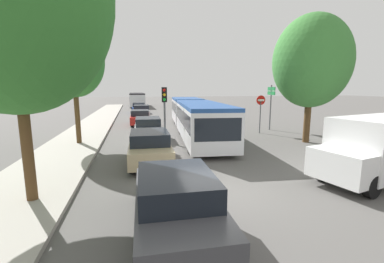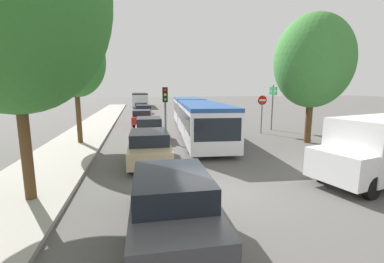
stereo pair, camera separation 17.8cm
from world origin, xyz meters
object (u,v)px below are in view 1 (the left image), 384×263
at_px(queued_car_red, 140,117).
at_px(tree_left_mid, 73,60).
at_px(city_bus_rear, 137,99).
at_px(queued_car_blue, 139,108).
at_px(queued_car_graphite, 176,202).
at_px(queued_car_tan, 150,147).
at_px(queued_car_silver, 141,111).
at_px(direction_sign_post, 271,98).
at_px(white_van, 380,147).
at_px(no_entry_sign, 261,108).
at_px(tree_right_near, 311,64).
at_px(traffic_light, 164,102).
at_px(articulated_bus, 194,114).
at_px(queued_car_white, 148,128).

xyz_separation_m(queued_car_red, tree_left_mid, (-3.80, -7.81, 4.20)).
bearing_deg(city_bus_rear, queued_car_blue, 179.89).
height_order(queued_car_graphite, queued_car_tan, queued_car_graphite).
xyz_separation_m(queued_car_silver, direction_sign_post, (9.85, -11.11, 1.80)).
bearing_deg(queued_car_blue, white_van, -162.85).
relative_size(no_entry_sign, tree_right_near, 0.37).
distance_m(no_entry_sign, direction_sign_post, 2.10).
bearing_deg(queued_car_red, queued_car_graphite, -177.34).
bearing_deg(city_bus_rear, white_van, -169.61).
bearing_deg(queued_car_graphite, queued_car_silver, 1.67).
xyz_separation_m(city_bus_rear, tree_left_mid, (-4.00, -33.19, 3.45)).
relative_size(queued_car_blue, direction_sign_post, 1.13).
xyz_separation_m(city_bus_rear, queued_car_blue, (0.01, -13.36, -0.74)).
distance_m(queued_car_graphite, direction_sign_post, 16.66).
relative_size(queued_car_silver, white_van, 0.81).
xyz_separation_m(queued_car_graphite, queued_car_silver, (0.10, 24.35, 0.01)).
bearing_deg(direction_sign_post, queued_car_silver, -40.95).
relative_size(queued_car_graphite, queued_car_red, 1.06).
distance_m(queued_car_tan, traffic_light, 4.80).
relative_size(queued_car_red, tree_left_mid, 0.58).
distance_m(queued_car_graphite, white_van, 7.99).
xyz_separation_m(city_bus_rear, traffic_light, (1.07, -33.62, 1.05)).
relative_size(city_bus_rear, queued_car_silver, 2.70).
bearing_deg(queued_car_silver, articulated_bus, -160.18).
relative_size(queued_car_red, queued_car_blue, 0.99).
relative_size(queued_car_blue, white_van, 0.77).
bearing_deg(queued_car_white, direction_sign_post, -79.76).
relative_size(white_van, no_entry_sign, 1.89).
height_order(no_entry_sign, tree_left_mid, tree_left_mid).
height_order(traffic_light, tree_left_mid, tree_left_mid).
bearing_deg(queued_car_red, queued_car_tan, -177.88).
relative_size(articulated_bus, white_van, 3.11).
height_order(queued_car_red, direction_sign_post, direction_sign_post).
xyz_separation_m(queued_car_graphite, queued_car_blue, (-0.04, 30.45, -0.03)).
relative_size(queued_car_silver, tree_left_mid, 0.61).
relative_size(articulated_bus, queued_car_silver, 3.84).
bearing_deg(direction_sign_post, queued_car_red, -19.48).
distance_m(queued_car_tan, no_entry_sign, 10.60).
distance_m(queued_car_tan, tree_right_near, 10.81).
bearing_deg(queued_car_tan, queued_car_graphite, -176.18).
distance_m(queued_car_blue, white_van, 29.70).
height_order(queued_car_silver, white_van, white_van).
relative_size(queued_car_white, queued_car_silver, 0.95).
xyz_separation_m(articulated_bus, traffic_light, (-2.61, -3.23, 1.09)).
height_order(queued_car_graphite, queued_car_silver, queued_car_silver).
xyz_separation_m(queued_car_tan, tree_left_mid, (-3.85, 4.72, 4.16)).
bearing_deg(tree_left_mid, no_entry_sign, 6.29).
distance_m(direction_sign_post, tree_right_near, 5.50).
height_order(queued_car_red, queued_car_blue, queued_car_blue).
distance_m(queued_car_tan, tree_left_mid, 7.38).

